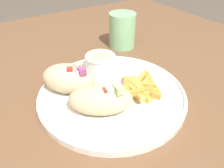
{
  "coord_description": "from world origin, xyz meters",
  "views": [
    {
      "loc": [
        -0.18,
        -0.32,
        1.03
      ],
      "look_at": [
        0.02,
        -0.01,
        0.77
      ],
      "focal_mm": 35.0,
      "sensor_mm": 36.0,
      "label": 1
    }
  ],
  "objects": [
    {
      "name": "plate",
      "position": [
        0.02,
        -0.01,
        0.74
      ],
      "size": [
        0.31,
        0.31,
        0.02
      ],
      "color": "white",
      "rests_on": "table"
    },
    {
      "name": "table",
      "position": [
        0.0,
        0.0,
        0.66
      ],
      "size": [
        1.24,
        1.24,
        0.73
      ],
      "color": "brown",
      "rests_on": "ground_plane"
    },
    {
      "name": "pita_sandwich_far",
      "position": [
        -0.05,
        0.05,
        0.78
      ],
      "size": [
        0.13,
        0.13,
        0.06
      ],
      "rotation": [
        0.0,
        0.0,
        -0.82
      ],
      "color": "beige",
      "rests_on": "plate"
    },
    {
      "name": "pita_sandwich_near",
      "position": [
        -0.03,
        -0.05,
        0.77
      ],
      "size": [
        0.14,
        0.12,
        0.06
      ],
      "rotation": [
        0.0,
        0.0,
        -0.58
      ],
      "color": "beige",
      "rests_on": "plate"
    },
    {
      "name": "fries_pile",
      "position": [
        0.06,
        -0.04,
        0.76
      ],
      "size": [
        0.12,
        0.09,
        0.03
      ],
      "color": "gold",
      "rests_on": "plate"
    },
    {
      "name": "water_glass",
      "position": [
        0.18,
        0.19,
        0.78
      ],
      "size": [
        0.08,
        0.08,
        0.1
      ],
      "color": "#8CCC93",
      "rests_on": "table"
    },
    {
      "name": "sauce_ramekin",
      "position": [
        0.04,
        0.08,
        0.77
      ],
      "size": [
        0.07,
        0.07,
        0.04
      ],
      "color": "white",
      "rests_on": "plate"
    }
  ]
}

